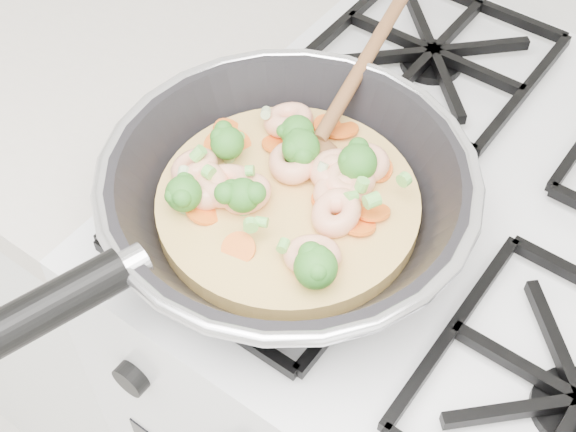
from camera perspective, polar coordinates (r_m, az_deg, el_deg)
The scene contains 3 objects.
stove at distance 1.14m, azimuth 10.04°, elevation -13.71°, with size 0.60×0.60×0.92m.
counter_left at distance 1.47m, azimuth -17.90°, elevation 3.52°, with size 1.00×0.60×0.90m.
skillet at distance 0.68m, azimuth -0.29°, elevation 1.58°, with size 0.33×0.65×0.09m.
Camera 1 is at (0.13, 1.20, 1.48)m, focal length 48.87 mm.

